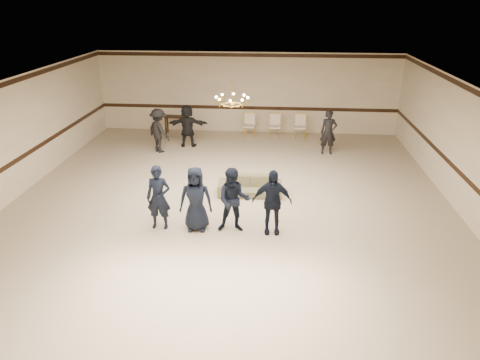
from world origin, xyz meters
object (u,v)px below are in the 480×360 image
object	(u,v)px
chandelier	(232,93)
settee	(250,186)
boy_d	(272,202)
banquet_chair_left	(250,126)
adult_right	(328,132)
boy_c	(234,200)
boy_b	(196,199)
banquet_chair_mid	(275,126)
banquet_chair_right	(300,127)
adult_left	(159,131)
boy_a	(159,198)
console_table	(176,125)
adult_mid	(188,126)

from	to	relation	value
chandelier	settee	bearing A→B (deg)	-17.29
boy_d	banquet_chair_left	distance (m)	7.55
adult_right	boy_d	bearing A→B (deg)	-110.60
boy_c	adult_right	xyz separation A→B (m)	(2.79, 5.75, -0.01)
chandelier	boy_b	world-z (taller)	chandelier
boy_d	settee	distance (m)	2.23
banquet_chair_left	banquet_chair_mid	world-z (taller)	same
boy_b	banquet_chair_right	size ratio (longest dim) A/B	1.72
banquet_chair_right	adult_left	bearing A→B (deg)	-153.37
boy_b	adult_right	xyz separation A→B (m)	(3.69, 5.75, -0.01)
banquet_chair_left	boy_b	bearing A→B (deg)	-90.27
boy_c	banquet_chair_left	distance (m)	7.48
boy_a	boy_c	bearing A→B (deg)	-0.31
adult_right	console_table	bearing A→B (deg)	159.47
boy_b	boy_a	bearing A→B (deg)	176.52
banquet_chair_left	banquet_chair_mid	distance (m)	1.00
settee	adult_right	size ratio (longest dim) A/B	1.14
adult_mid	banquet_chair_mid	size ratio (longest dim) A/B	1.70
adult_left	adult_right	distance (m)	6.01
chandelier	boy_a	size ratio (longest dim) A/B	0.59
chandelier	settee	distance (m)	2.67
banquet_chair_left	console_table	size ratio (longest dim) A/B	1.06
boy_a	banquet_chair_right	bearing A→B (deg)	63.36
boy_a	banquet_chair_left	distance (m)	7.67
adult_mid	adult_right	size ratio (longest dim) A/B	1.00
boy_d	adult_left	xyz separation A→B (m)	(-4.11, 5.45, -0.01)
chandelier	console_table	bearing A→B (deg)	117.63
adult_right	console_table	world-z (taller)	adult_right
boy_c	settee	bearing A→B (deg)	80.20
adult_right	banquet_chair_left	distance (m)	3.38
boy_b	banquet_chair_right	xyz separation A→B (m)	(2.80, 7.47, -0.34)
boy_b	banquet_chair_left	bearing A→B (deg)	80.42
adult_mid	console_table	bearing A→B (deg)	-65.86
banquet_chair_left	banquet_chair_right	bearing A→B (deg)	5.83
boy_b	banquet_chair_mid	world-z (taller)	boy_b
adult_mid	console_table	world-z (taller)	adult_mid
boy_a	banquet_chair_mid	size ratio (longest dim) A/B	1.72
settee	console_table	distance (m)	6.53
chandelier	boy_a	distance (m)	3.42
banquet_chair_mid	console_table	world-z (taller)	banquet_chair_mid
banquet_chair_left	console_table	world-z (taller)	banquet_chair_left
boy_a	boy_d	world-z (taller)	same
boy_b	settee	size ratio (longest dim) A/B	0.89
boy_c	console_table	distance (m)	8.29
chandelier	adult_right	size ratio (longest dim) A/B	0.60
boy_c	adult_left	world-z (taller)	boy_c
settee	banquet_chair_mid	bearing A→B (deg)	81.50
adult_right	banquet_chair_left	xyz separation A→B (m)	(-2.89, 1.73, -0.33)
boy_a	adult_right	distance (m)	7.36
console_table	chandelier	bearing A→B (deg)	-56.73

